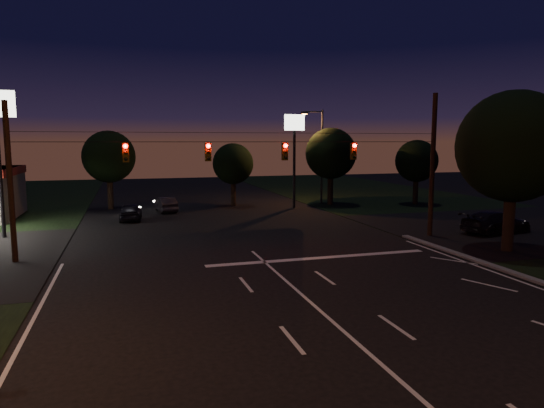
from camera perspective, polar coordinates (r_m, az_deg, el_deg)
name	(u,v)px	position (r m, az deg, el deg)	size (l,w,h in m)	color
ground	(376,360)	(14.41, 12.19, -17.52)	(140.00, 140.00, 0.00)	black
cross_street_right	(519,227)	(38.54, 27.04, -2.43)	(20.00, 16.00, 0.02)	black
stop_bar	(320,258)	(25.48, 5.65, -6.32)	(12.00, 0.50, 0.01)	silver
utility_pole_right	(429,236)	(32.75, 18.04, -3.59)	(0.30, 0.30, 9.00)	black
utility_pole_left	(16,262)	(27.65, -27.94, -6.08)	(0.28, 0.28, 8.00)	black
signal_span	(247,151)	(27.14, -2.91, 6.27)	(24.00, 0.40, 1.56)	black
pole_sign_right	(294,139)	(43.84, 2.65, 7.65)	(1.80, 0.30, 8.40)	black
street_light_right_far	(319,150)	(46.86, 5.59, 6.39)	(2.20, 0.35, 9.00)	black
tree_right_near	(511,148)	(29.38, 26.34, 5.94)	(6.00, 6.00, 8.76)	black
tree_far_b	(109,157)	(45.57, -18.61, 5.22)	(4.60, 4.60, 6.98)	black
tree_far_c	(233,164)	(45.54, -4.62, 4.68)	(3.80, 3.80, 5.86)	black
tree_far_d	(330,154)	(46.37, 6.90, 5.85)	(4.80, 4.80, 7.30)	black
tree_far_e	(416,162)	(48.41, 16.60, 4.81)	(4.00, 4.00, 6.18)	black
car_oncoming_a	(131,212)	(38.80, -16.29, -0.87)	(1.56, 3.87, 1.32)	black
car_oncoming_b	(166,204)	(42.75, -12.40, -0.04)	(1.33, 3.81, 1.26)	black
car_cross	(496,222)	(35.18, 24.86, -1.95)	(2.08, 5.12, 1.49)	black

